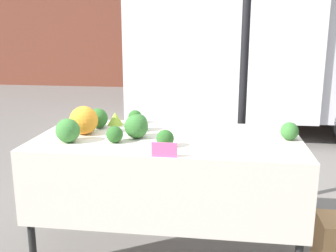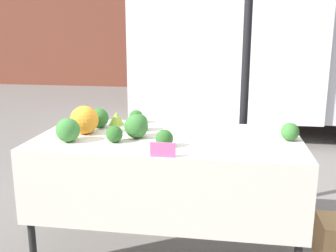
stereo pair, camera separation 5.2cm
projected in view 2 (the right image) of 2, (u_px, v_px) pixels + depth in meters
The scene contains 15 objects.
ground_plane at pixel (168, 248), 3.04m from camera, with size 40.00×40.00×0.00m, color slate.
tent_pole at pixel (246, 68), 3.37m from camera, with size 0.07×0.07×2.65m.
parked_truck at pixel (259, 44), 6.35m from camera, with size 4.27×1.97×2.77m.
market_table at pixel (166, 154), 2.79m from camera, with size 1.89×0.97×0.89m.
orange_cauliflower at pixel (84, 120), 2.89m from camera, with size 0.21×0.21×0.21m.
romanesco_head at pixel (116, 118), 3.19m from camera, with size 0.13×0.13×0.10m.
broccoli_head_0 at pixel (164, 138), 2.57m from camera, with size 0.12×0.12×0.12m.
broccoli_head_1 at pixel (68, 130), 2.68m from camera, with size 0.17×0.17×0.17m.
broccoli_head_2 at pixel (136, 126), 2.78m from camera, with size 0.17×0.17×0.17m.
broccoli_head_3 at pixel (99, 118), 3.08m from camera, with size 0.15×0.15×0.15m.
broccoli_head_4 at pixel (139, 122), 2.99m from camera, with size 0.13×0.13×0.13m.
broccoli_head_5 at pixel (114, 134), 2.68m from camera, with size 0.12×0.12×0.12m.
broccoli_head_6 at pixel (136, 117), 3.23m from camera, with size 0.11×0.11×0.11m.
broccoli_head_7 at pixel (290, 132), 2.72m from camera, with size 0.13×0.13×0.13m.
price_sign at pixel (163, 150), 2.36m from camera, with size 0.16×0.01×0.09m.
Camera 2 is at (0.42, -2.70, 1.63)m, focal length 42.00 mm.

